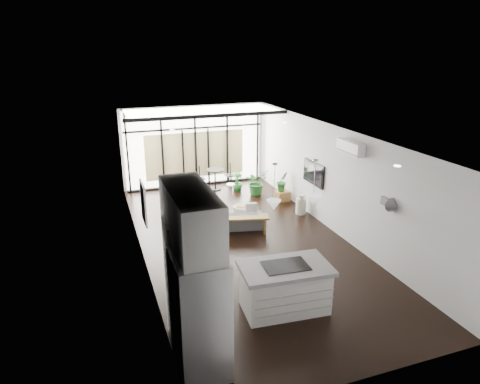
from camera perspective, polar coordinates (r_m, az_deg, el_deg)
floor at (r=10.92m, az=0.53°, el=-6.70°), size 5.00×10.00×0.00m
ceiling at (r=10.02m, az=0.58°, el=7.87°), size 5.00×10.00×0.00m
wall_left at (r=9.86m, az=-13.23°, el=-1.31°), size 0.02×10.00×2.80m
wall_right at (r=11.44m, az=12.40°, el=1.62°), size 0.02×10.00×2.80m
wall_back at (r=15.00m, az=-6.05°, el=6.11°), size 5.00×0.02×2.80m
wall_front at (r=6.37m, az=16.64°, el=-13.62°), size 5.00×0.02×2.80m
glazing at (r=14.89m, az=-5.94°, el=6.01°), size 5.00×0.20×2.80m
skylight at (r=13.79m, az=-5.24°, el=10.79°), size 4.70×1.90×0.06m
neighbour_building at (r=15.02m, az=-5.96°, el=4.96°), size 3.50×0.02×1.60m
island at (r=8.22m, az=5.97°, el=-12.55°), size 1.74×1.12×0.91m
cooktop at (r=7.99m, az=6.09°, el=-9.74°), size 0.87×0.62×0.01m
fridge at (r=6.62m, az=-5.35°, el=-16.00°), size 0.74×0.93×1.92m
appliance_column at (r=7.20m, az=-7.35°, el=-11.73°), size 0.56×0.59×2.17m
upper_cabinets at (r=6.34m, az=-6.60°, el=-3.35°), size 0.62×1.75×0.86m
pendant_left at (r=7.72m, az=4.53°, el=-1.71°), size 0.26×0.26×0.18m
pendant_right at (r=8.06m, az=9.74°, el=-1.01°), size 0.26×0.26×0.18m
sofa at (r=11.63m, az=-1.00°, el=-3.25°), size 1.74×0.85×0.66m
console_bench at (r=11.30m, az=0.08°, el=-4.43°), size 1.53×0.72×0.48m
pouf at (r=12.19m, az=0.21°, el=-2.81°), size 0.63×0.63×0.40m
crate at (r=13.74m, az=5.60°, el=-0.50°), size 0.44×0.44×0.31m
plant_tall at (r=14.21m, az=2.19°, el=0.97°), size 1.04×1.08×0.66m
plant_med at (r=14.57m, az=-0.35°, el=0.85°), size 0.62×0.74×0.36m
plant_crate at (r=13.65m, az=5.64°, el=0.69°), size 0.47×0.71×0.29m
milk_can at (r=12.69m, az=8.14°, el=-1.62°), size 0.33×0.33×0.60m
bistro_set at (r=14.66m, az=-3.34°, el=1.81°), size 1.65×0.69×0.79m
tv at (r=12.27m, az=9.79°, el=2.50°), size 0.05×1.10×0.65m
ac_unit at (r=10.46m, az=14.53°, el=5.78°), size 0.22×0.90×0.30m
framed_art at (r=9.34m, az=-12.75°, el=-1.45°), size 0.04×0.70×0.90m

